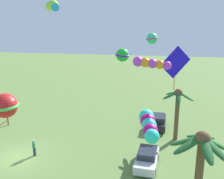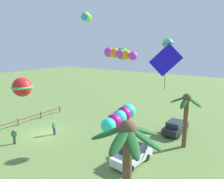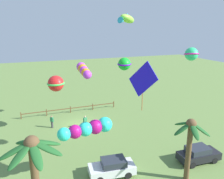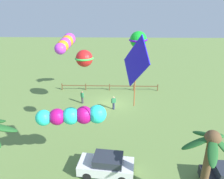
% 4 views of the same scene
% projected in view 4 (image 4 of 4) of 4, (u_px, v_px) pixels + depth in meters
% --- Properties ---
extents(ground_plane, '(120.00, 120.00, 0.00)m').
position_uv_depth(ground_plane, '(109.00, 104.00, 25.67)').
color(ground_plane, olive).
extents(palm_tree_0, '(2.84, 3.18, 5.42)m').
position_uv_depth(palm_tree_0, '(209.00, 156.00, 10.97)').
color(palm_tree_0, brown).
rests_on(palm_tree_0, ground).
extents(rail_fence, '(13.80, 0.12, 0.95)m').
position_uv_depth(rail_fence, '(110.00, 86.00, 29.83)').
color(rail_fence, brown).
rests_on(rail_fence, ground).
extents(parked_car_0, '(4.06, 2.10, 1.51)m').
position_uv_depth(parked_car_0, '(107.00, 165.00, 14.81)').
color(parked_car_0, silver).
rests_on(parked_car_0, ground).
extents(spectator_0, '(0.43, 0.43, 1.59)m').
position_uv_depth(spectator_0, '(82.00, 97.00, 25.73)').
color(spectator_0, '#38383D').
rests_on(spectator_0, ground).
extents(spectator_1, '(0.54, 0.29, 1.59)m').
position_uv_depth(spectator_1, '(114.00, 103.00, 24.22)').
color(spectator_1, '#2D3351').
rests_on(spectator_1, ground).
extents(kite_diamond_0, '(1.05, 2.44, 3.65)m').
position_uv_depth(kite_diamond_0, '(136.00, 63.00, 10.02)').
color(kite_diamond_0, '#1B11CC').
extents(kite_tube_1, '(4.46, 1.59, 1.21)m').
position_uv_depth(kite_tube_1, '(74.00, 116.00, 13.35)').
color(kite_tube_1, '#27E5C7').
extents(kite_ball_2, '(1.73, 1.73, 1.12)m').
position_uv_depth(kite_ball_2, '(138.00, 40.00, 13.90)').
color(kite_ball_2, green).
extents(kite_tube_4, '(0.71, 2.63, 0.87)m').
position_uv_depth(kite_tube_4, '(66.00, 43.00, 11.70)').
color(kite_tube_4, '#BF39D8').
extents(kite_ball_5, '(2.82, 2.82, 1.87)m').
position_uv_depth(kite_ball_5, '(84.00, 58.00, 22.83)').
color(kite_ball_5, red).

